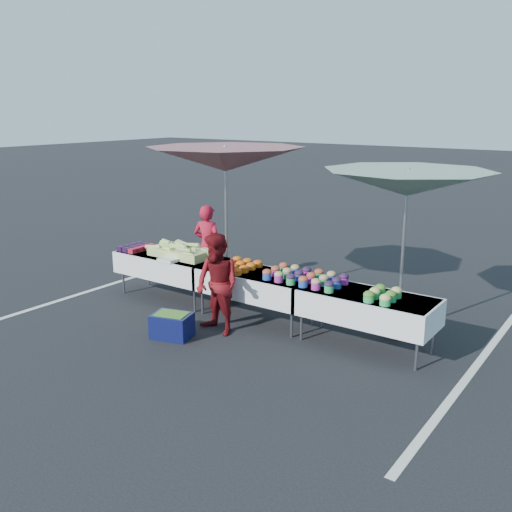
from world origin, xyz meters
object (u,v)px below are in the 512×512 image
Objects in this scene: umbrella_left at (225,160)px; storage_bin at (172,325)px; table_left at (169,264)px; table_right at (366,306)px; customer at (217,284)px; table_center at (256,283)px; vendor at (208,246)px; umbrella_right at (407,184)px.

umbrella_left reaches higher than storage_bin.
table_right is at bearing 0.00° from table_left.
table_center is at bearing 89.58° from customer.
table_right reaches higher than storage_bin.
table_center is at bearing 180.00° from table_right.
vendor is (-1.69, 0.89, 0.16)m from table_center.
umbrella_right is at bearing 6.46° from umbrella_left.
vendor is 1.03× the size of customer.
customer is at bearing -57.30° from umbrella_left.
table_left is at bearing -156.64° from umbrella_left.
umbrella_left is (-2.67, 0.40, 1.75)m from table_right.
umbrella_right is (2.85, 0.32, -0.20)m from umbrella_left.
vendor reaches higher than table_right.
umbrella_left is (-0.74, 1.15, 1.61)m from customer.
customer is at bearing 122.07° from vendor.
customer reaches higher than table_right.
table_left is 1.80m from table_center.
table_center is at bearing -159.94° from umbrella_right.
table_left is 0.91m from vendor.
customer reaches higher than table_left.
table_left is at bearing 180.00° from table_right.
customer is 0.49× the size of umbrella_left.
table_right is at bearing 0.00° from table_center.
umbrella_left is at bearing 84.99° from storage_bin.
storage_bin is (1.13, -2.14, -0.56)m from vendor.
storage_bin is (-0.56, -1.25, -0.40)m from table_center.
umbrella_left is (0.82, -0.49, 1.59)m from vendor.
umbrella_left reaches higher than customer.
umbrella_right is (2.12, 1.47, 1.42)m from customer.
table_right is 2.08m from customer.
umbrella_right is at bearing 165.99° from vendor.
vendor is (0.11, 0.89, 0.16)m from table_left.
storage_bin is at bearing -114.00° from table_center.
customer is 2.94m from umbrella_right.
vendor is at bearing 165.73° from table_right.
table_left is 1.28× the size of customer.
table_center is 0.78m from customer.
table_right is (1.80, 0.00, 0.00)m from table_center.
umbrella_right is at bearing 10.83° from table_left.
umbrella_left is 2.88m from umbrella_right.
umbrella_left is at bearing 137.70° from vendor.
table_right is at bearing -8.51° from umbrella_left.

